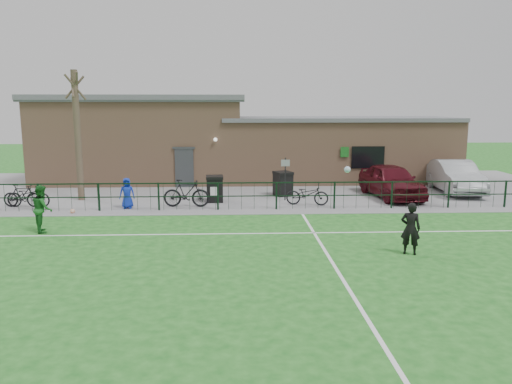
{
  "coord_description": "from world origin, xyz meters",
  "views": [
    {
      "loc": [
        -0.75,
        -12.89,
        4.45
      ],
      "look_at": [
        0.0,
        5.0,
        1.3
      ],
      "focal_mm": 35.0,
      "sensor_mm": 36.0,
      "label": 1
    }
  ],
  "objects_px": {
    "bare_tree": "(78,136)",
    "car_silver": "(455,176)",
    "car_maroon": "(391,181)",
    "ball_ground": "(73,211)",
    "wheelie_bin_right": "(283,185)",
    "outfield_player": "(42,209)",
    "wheelie_bin_left": "(215,190)",
    "bicycle_c": "(28,196)",
    "bicycle_e": "(307,194)",
    "bicycle_b": "(22,196)",
    "spectator_child": "(127,193)",
    "sign_post": "(285,179)",
    "bicycle_d": "(186,193)"
  },
  "relations": [
    {
      "from": "car_silver",
      "to": "bicycle_d",
      "type": "xyz_separation_m",
      "value": [
        -13.34,
        -3.17,
        -0.2
      ]
    },
    {
      "from": "outfield_player",
      "to": "bicycle_d",
      "type": "bearing_deg",
      "value": -71.88
    },
    {
      "from": "car_maroon",
      "to": "car_silver",
      "type": "xyz_separation_m",
      "value": [
        3.69,
        1.28,
        0.0
      ]
    },
    {
      "from": "sign_post",
      "to": "spectator_child",
      "type": "height_order",
      "value": "sign_post"
    },
    {
      "from": "bicycle_b",
      "to": "ball_ground",
      "type": "height_order",
      "value": "bicycle_b"
    },
    {
      "from": "spectator_child",
      "to": "sign_post",
      "type": "bearing_deg",
      "value": 7.85
    },
    {
      "from": "bare_tree",
      "to": "bicycle_e",
      "type": "bearing_deg",
      "value": -9.06
    },
    {
      "from": "bare_tree",
      "to": "outfield_player",
      "type": "xyz_separation_m",
      "value": [
        0.44,
        -5.9,
        -2.17
      ]
    },
    {
      "from": "car_silver",
      "to": "bicycle_e",
      "type": "bearing_deg",
      "value": -154.14
    },
    {
      "from": "sign_post",
      "to": "bare_tree",
      "type": "bearing_deg",
      "value": 176.98
    },
    {
      "from": "car_silver",
      "to": "bicycle_b",
      "type": "bearing_deg",
      "value": -166.49
    },
    {
      "from": "wheelie_bin_left",
      "to": "bicycle_c",
      "type": "bearing_deg",
      "value": -176.78
    },
    {
      "from": "wheelie_bin_right",
      "to": "bicycle_e",
      "type": "distance_m",
      "value": 2.51
    },
    {
      "from": "sign_post",
      "to": "bicycle_c",
      "type": "height_order",
      "value": "sign_post"
    },
    {
      "from": "bare_tree",
      "to": "outfield_player",
      "type": "distance_m",
      "value": 6.3
    },
    {
      "from": "wheelie_bin_right",
      "to": "ball_ground",
      "type": "relative_size",
      "value": 5.46
    },
    {
      "from": "car_silver",
      "to": "bare_tree",
      "type": "bearing_deg",
      "value": -170.52
    },
    {
      "from": "bicycle_c",
      "to": "outfield_player",
      "type": "xyz_separation_m",
      "value": [
        2.23,
        -4.3,
        0.31
      ]
    },
    {
      "from": "bare_tree",
      "to": "car_silver",
      "type": "distance_m",
      "value": 18.62
    },
    {
      "from": "bicycle_b",
      "to": "spectator_child",
      "type": "height_order",
      "value": "spectator_child"
    },
    {
      "from": "car_silver",
      "to": "bicycle_d",
      "type": "bearing_deg",
      "value": -161.25
    },
    {
      "from": "ball_ground",
      "to": "sign_post",
      "type": "bearing_deg",
      "value": 15.18
    },
    {
      "from": "car_maroon",
      "to": "spectator_child",
      "type": "height_order",
      "value": "car_maroon"
    },
    {
      "from": "bicycle_d",
      "to": "ball_ground",
      "type": "relative_size",
      "value": 9.99
    },
    {
      "from": "wheelie_bin_left",
      "to": "bicycle_d",
      "type": "xyz_separation_m",
      "value": [
        -1.19,
        -1.17,
        0.05
      ]
    },
    {
      "from": "wheelie_bin_right",
      "to": "spectator_child",
      "type": "xyz_separation_m",
      "value": [
        -7.0,
        -2.74,
        0.11
      ]
    },
    {
      "from": "bare_tree",
      "to": "bicycle_d",
      "type": "height_order",
      "value": "bare_tree"
    },
    {
      "from": "sign_post",
      "to": "wheelie_bin_left",
      "type": "bearing_deg",
      "value": -176.96
    },
    {
      "from": "wheelie_bin_right",
      "to": "outfield_player",
      "type": "xyz_separation_m",
      "value": [
        -9.14,
        -6.59,
        0.26
      ]
    },
    {
      "from": "sign_post",
      "to": "ball_ground",
      "type": "bearing_deg",
      "value": -164.82
    },
    {
      "from": "wheelie_bin_left",
      "to": "wheelie_bin_right",
      "type": "xyz_separation_m",
      "value": [
        3.29,
        1.37,
        -0.0
      ]
    },
    {
      "from": "spectator_child",
      "to": "outfield_player",
      "type": "height_order",
      "value": "outfield_player"
    },
    {
      "from": "car_maroon",
      "to": "ball_ground",
      "type": "distance_m",
      "value": 14.56
    },
    {
      "from": "bicycle_b",
      "to": "ball_ground",
      "type": "distance_m",
      "value": 2.94
    },
    {
      "from": "bicycle_c",
      "to": "outfield_player",
      "type": "distance_m",
      "value": 4.85
    },
    {
      "from": "wheelie_bin_left",
      "to": "bare_tree",
      "type": "bearing_deg",
      "value": 170.56
    },
    {
      "from": "wheelie_bin_left",
      "to": "spectator_child",
      "type": "height_order",
      "value": "spectator_child"
    },
    {
      "from": "car_maroon",
      "to": "bicycle_b",
      "type": "bearing_deg",
      "value": 179.06
    },
    {
      "from": "bicycle_c",
      "to": "bicycle_e",
      "type": "distance_m",
      "value": 12.24
    },
    {
      "from": "bicycle_d",
      "to": "bare_tree",
      "type": "bearing_deg",
      "value": 73.49
    },
    {
      "from": "bare_tree",
      "to": "bicycle_d",
      "type": "distance_m",
      "value": 5.93
    },
    {
      "from": "bicycle_b",
      "to": "bicycle_c",
      "type": "distance_m",
      "value": 0.27
    },
    {
      "from": "bicycle_b",
      "to": "ball_ground",
      "type": "bearing_deg",
      "value": -113.16
    },
    {
      "from": "sign_post",
      "to": "bicycle_b",
      "type": "relative_size",
      "value": 1.19
    },
    {
      "from": "wheelie_bin_right",
      "to": "car_maroon",
      "type": "bearing_deg",
      "value": -28.16
    },
    {
      "from": "sign_post",
      "to": "spectator_child",
      "type": "relative_size",
      "value": 1.51
    },
    {
      "from": "outfield_player",
      "to": "ball_ground",
      "type": "distance_m",
      "value": 3.03
    },
    {
      "from": "wheelie_bin_right",
      "to": "sign_post",
      "type": "height_order",
      "value": "sign_post"
    },
    {
      "from": "bare_tree",
      "to": "sign_post",
      "type": "bearing_deg",
      "value": -3.02
    },
    {
      "from": "bicycle_b",
      "to": "bicycle_e",
      "type": "bearing_deg",
      "value": -85.7
    }
  ]
}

